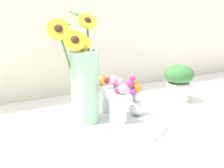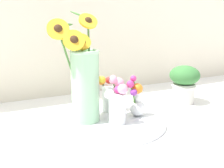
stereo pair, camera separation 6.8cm
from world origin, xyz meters
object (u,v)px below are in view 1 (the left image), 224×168
serving_tray (112,122)px  mason_jar_sunflowers (84,79)px  vase_small_center (118,101)px  potted_plant (179,81)px  vase_small_back (106,95)px  vase_bulb_right (136,100)px

serving_tray → mason_jar_sunflowers: mason_jar_sunflowers is taller
mason_jar_sunflowers → vase_small_center: bearing=-37.1°
serving_tray → potted_plant: size_ratio=2.28×
serving_tray → vase_small_back: size_ratio=2.72×
mason_jar_sunflowers → vase_bulb_right: mason_jar_sunflowers is taller
vase_small_center → potted_plant: 0.43m
vase_small_back → potted_plant: size_ratio=0.84×
potted_plant → vase_small_center: bearing=-164.0°
vase_small_center → vase_small_back: 0.14m
vase_small_center → mason_jar_sunflowers: bearing=142.9°
vase_small_back → potted_plant: potted_plant is taller
serving_tray → mason_jar_sunflowers: (-0.10, 0.04, 0.17)m
vase_small_center → vase_bulb_right: (0.10, 0.03, -0.02)m
vase_small_center → vase_bulb_right: bearing=15.9°
potted_plant → serving_tray: bearing=-168.3°
vase_small_back → serving_tray: bearing=-106.7°
mason_jar_sunflowers → vase_bulb_right: (0.20, -0.05, -0.10)m
vase_small_center → vase_bulb_right: vase_small_center is taller
vase_small_center → serving_tray: bearing=100.1°
potted_plant → vase_small_back: bearing=178.1°
vase_small_center → vase_small_back: (0.02, 0.13, -0.01)m
vase_small_center → vase_bulb_right: size_ratio=1.07×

